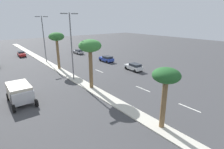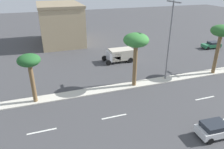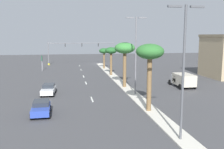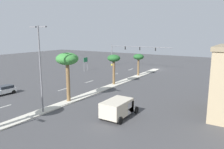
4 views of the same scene
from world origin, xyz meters
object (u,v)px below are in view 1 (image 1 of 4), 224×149
Objects in this scene: palm_tree_trailing at (90,48)px; sedan_white_leading at (134,67)px; sedan_red_inboard at (21,54)px; street_lamp_left at (44,36)px; sedan_blue_right at (107,59)px; sedan_silver_front at (79,51)px; palm_tree_outboard at (166,79)px; box_truck at (20,93)px; palm_tree_mid at (57,38)px; street_lamp_right at (71,42)px.

palm_tree_trailing is 1.74× the size of sedan_white_leading.
palm_tree_trailing is 1.83× the size of sedan_red_inboard.
street_lamp_left reaches higher than sedan_blue_right.
palm_tree_trailing reaches higher than sedan_silver_front.
palm_tree_outboard is at bearing -126.46° from sedan_white_leading.
sedan_white_leading is (15.18, -29.45, 0.04)m from sedan_red_inboard.
box_truck is at bearing -152.27° from sedan_blue_right.
sedan_blue_right is at bearing 46.56° from palm_tree_trailing.
sedan_blue_right reaches higher than sedan_red_inboard.
palm_tree_outboard is at bearing -90.26° from palm_tree_mid.
sedan_silver_front is (11.30, 26.26, -5.49)m from palm_tree_trailing.
box_truck is at bearing -175.40° from sedan_white_leading.
palm_tree_outboard reaches higher than sedan_blue_right.
street_lamp_left reaches higher than sedan_red_inboard.
box_truck is (-9.76, -12.09, -5.13)m from palm_tree_mid.
palm_tree_outboard is 1.49× the size of sedan_blue_right.
sedan_white_leading is 1.05× the size of sedan_blue_right.
palm_tree_trailing is at bearing -84.31° from sedan_red_inboard.
palm_tree_mid is 1.41× the size of box_truck.
palm_tree_mid is 1.88× the size of sedan_red_inboard.
street_lamp_right is 24.76m from sedan_silver_front.
street_lamp_right is 2.62× the size of sedan_white_leading.
street_lamp_left reaches higher than sedan_silver_front.
palm_tree_mid is at bearing 89.16° from palm_tree_trailing.
street_lamp_right is at bearing 170.09° from sedan_white_leading.
street_lamp_left is 2.01× the size of box_truck.
box_truck is (-9.64, 14.32, -3.76)m from palm_tree_outboard.
street_lamp_left is at bearing 90.63° from palm_tree_mid.
palm_tree_outboard reaches higher than sedan_red_inboard.
palm_tree_outboard is at bearing -89.65° from palm_tree_trailing.
sedan_silver_front is (-0.64, 23.20, -0.08)m from sedan_white_leading.
palm_tree_outboard is 0.56× the size of street_lamp_left.
sedan_white_leading is (12.37, -2.16, -5.67)m from street_lamp_right.
sedan_silver_front is at bearing 50.08° from box_truck.
palm_tree_trailing reaches higher than sedan_blue_right.
palm_tree_trailing is at bearing -85.29° from street_lamp_right.
street_lamp_right reaches higher than sedan_red_inboard.
sedan_red_inboard is at bearing 95.69° from palm_tree_trailing.
palm_tree_mid is at bearing 138.58° from sedan_white_leading.
sedan_silver_front is at bearing 60.86° from street_lamp_right.
street_lamp_right is 28.02m from sedan_red_inboard.
box_truck is (-9.56, 1.33, -4.93)m from palm_tree_trailing.
sedan_white_leading is at bearing -57.32° from street_lamp_left.
sedan_blue_right is (11.80, -0.76, -5.62)m from palm_tree_mid.
street_lamp_right reaches higher than street_lamp_left.
sedan_white_leading reaches higher than sedan_blue_right.
street_lamp_left reaches higher than box_truck.
palm_tree_outboard reaches higher than sedan_silver_front.
street_lamp_left is 15.81m from sedan_blue_right.
palm_tree_outboard is 17.67m from box_truck.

